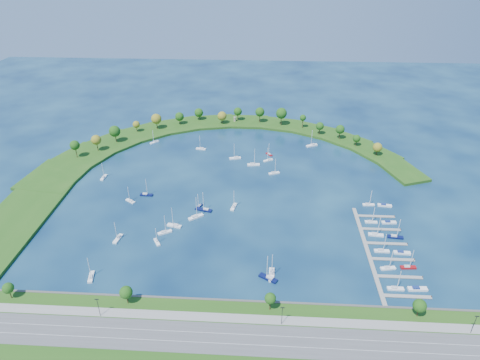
# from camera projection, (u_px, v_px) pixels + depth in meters

# --- Properties ---
(ground) EXTENTS (700.00, 700.00, 0.00)m
(ground) POSITION_uv_depth(u_px,v_px,m) (232.00, 189.00, 282.48)
(ground) COLOR #061A3C
(ground) RESTS_ON ground
(south_shoreline) EXTENTS (420.00, 43.10, 11.60)m
(south_shoreline) POSITION_uv_depth(u_px,v_px,m) (211.00, 337.00, 175.66)
(south_shoreline) COLOR #214F15
(south_shoreline) RESTS_ON ground
(breakwater) EXTENTS (286.74, 247.64, 2.00)m
(breakwater) POSITION_uv_depth(u_px,v_px,m) (178.00, 154.00, 326.48)
(breakwater) COLOR #214F15
(breakwater) RESTS_ON ground
(breakwater_trees) EXTENTS (236.45, 89.90, 16.17)m
(breakwater_trees) POSITION_uv_depth(u_px,v_px,m) (218.00, 123.00, 356.06)
(breakwater_trees) COLOR #382314
(breakwater_trees) RESTS_ON breakwater
(harbor_tower) EXTENTS (2.60, 2.60, 4.10)m
(harbor_tower) POSITION_uv_depth(u_px,v_px,m) (235.00, 119.00, 381.35)
(harbor_tower) COLOR gray
(harbor_tower) RESTS_ON breakwater
(dock_system) EXTENTS (24.28, 82.00, 1.60)m
(dock_system) POSITION_uv_depth(u_px,v_px,m) (381.00, 251.00, 225.21)
(dock_system) COLOR gray
(dock_system) RESTS_ON ground
(moored_boat_0) EXTENTS (9.52, 3.73, 13.63)m
(moored_boat_0) POSITION_uv_depth(u_px,v_px,m) (253.00, 164.00, 311.22)
(moored_boat_0) COLOR white
(moored_boat_0) RESTS_ON ground
(moored_boat_1) EXTENTS (8.27, 5.09, 11.78)m
(moored_boat_1) POSITION_uv_depth(u_px,v_px,m) (274.00, 173.00, 299.98)
(moored_boat_1) COLOR white
(moored_boat_1) RESTS_ON ground
(moored_boat_2) EXTENTS (7.05, 7.22, 11.60)m
(moored_boat_2) POSITION_uv_depth(u_px,v_px,m) (154.00, 142.00, 345.82)
(moored_boat_2) COLOR white
(moored_boat_2) RESTS_ON ground
(moored_boat_3) EXTENTS (9.04, 4.40, 12.81)m
(moored_boat_3) POSITION_uv_depth(u_px,v_px,m) (174.00, 225.00, 244.59)
(moored_boat_3) COLOR white
(moored_boat_3) RESTS_ON ground
(moored_boat_4) EXTENTS (2.82, 8.04, 11.61)m
(moored_boat_4) POSITION_uv_depth(u_px,v_px,m) (104.00, 177.00, 294.45)
(moored_boat_4) COLOR white
(moored_boat_4) RESTS_ON ground
(moored_boat_5) EXTENTS (9.78, 7.30, 14.33)m
(moored_boat_5) POSITION_uv_depth(u_px,v_px,m) (268.00, 278.00, 206.43)
(moored_boat_5) COLOR #0A1140
(moored_boat_5) RESTS_ON ground
(moored_boat_6) EXTENTS (7.61, 5.76, 11.19)m
(moored_boat_6) POSITION_uv_depth(u_px,v_px,m) (268.00, 160.00, 317.65)
(moored_boat_6) COLOR white
(moored_boat_6) RESTS_ON ground
(moored_boat_7) EXTENTS (5.14, 6.98, 10.20)m
(moored_boat_7) POSITION_uv_depth(u_px,v_px,m) (157.00, 241.00, 231.43)
(moored_boat_7) COLOR white
(moored_boat_7) RESTS_ON ground
(moored_boat_8) EXTENTS (3.84, 8.42, 11.96)m
(moored_boat_8) POSITION_uv_depth(u_px,v_px,m) (91.00, 276.00, 207.32)
(moored_boat_8) COLOR white
(moored_boat_8) RESTS_ON ground
(moored_boat_9) EXTENTS (9.15, 4.60, 12.96)m
(moored_boat_9) POSITION_uv_depth(u_px,v_px,m) (235.00, 158.00, 320.66)
(moored_boat_9) COLOR white
(moored_boat_9) RESTS_ON ground
(moored_boat_10) EXTENTS (9.18, 8.05, 14.09)m
(moored_boat_10) POSITION_uv_depth(u_px,v_px,m) (196.00, 217.00, 252.18)
(moored_boat_10) COLOR white
(moored_boat_10) RESTS_ON ground
(moored_boat_11) EXTENTS (5.57, 6.17, 9.57)m
(moored_boat_11) POSITION_uv_depth(u_px,v_px,m) (269.00, 154.00, 326.46)
(moored_boat_11) COLOR maroon
(moored_boat_11) RESTS_ON ground
(moored_boat_12) EXTENTS (8.22, 3.39, 11.72)m
(moored_boat_12) POSITION_uv_depth(u_px,v_px,m) (201.00, 148.00, 335.05)
(moored_boat_12) COLOR white
(moored_boat_12) RESTS_ON ground
(moored_boat_13) EXTENTS (4.49, 7.11, 10.15)m
(moored_boat_13) POSITION_uv_depth(u_px,v_px,m) (199.00, 206.00, 262.18)
(moored_boat_13) COLOR #0A1140
(moored_boat_13) RESTS_ON ground
(moored_boat_14) EXTENTS (3.78, 8.68, 12.35)m
(moored_boat_14) POSITION_uv_depth(u_px,v_px,m) (118.00, 238.00, 233.97)
(moored_boat_14) COLOR white
(moored_boat_14) RESTS_ON ground
(moored_boat_15) EXTENTS (7.27, 5.80, 10.82)m
(moored_boat_15) POSITION_uv_depth(u_px,v_px,m) (130.00, 201.00, 267.78)
(moored_boat_15) COLOR white
(moored_boat_15) RESTS_ON ground
(moored_boat_16) EXTENTS (3.02, 9.76, 14.22)m
(moored_boat_16) POSITION_uv_depth(u_px,v_px,m) (272.00, 274.00, 208.60)
(moored_boat_16) COLOR white
(moored_boat_16) RESTS_ON ground
(moored_boat_17) EXTENTS (9.85, 6.81, 14.22)m
(moored_boat_17) POSITION_uv_depth(u_px,v_px,m) (312.00, 145.00, 340.34)
(moored_boat_17) COLOR white
(moored_boat_17) RESTS_ON ground
(moored_boat_18) EXTENTS (9.43, 4.65, 13.35)m
(moored_boat_18) POSITION_uv_depth(u_px,v_px,m) (205.00, 209.00, 258.81)
(moored_boat_18) COLOR #0A1140
(moored_boat_18) RESTS_ON ground
(moored_boat_19) EXTENTS (8.21, 5.92, 11.94)m
(moored_boat_19) POSITION_uv_depth(u_px,v_px,m) (165.00, 232.00, 239.02)
(moored_boat_19) COLOR white
(moored_boat_19) RESTS_ON ground
(moored_boat_20) EXTENTS (8.49, 2.69, 12.34)m
(moored_boat_20) POSITION_uv_depth(u_px,v_px,m) (146.00, 194.00, 274.35)
(moored_boat_20) COLOR #0A1140
(moored_boat_20) RESTS_ON ground
(moored_boat_21) EXTENTS (3.95, 8.48, 12.03)m
(moored_boat_21) POSITION_uv_depth(u_px,v_px,m) (234.00, 206.00, 261.85)
(moored_boat_21) COLOR white
(moored_boat_21) RESTS_ON ground
(docked_boat_0) EXTENTS (7.89, 2.23, 11.59)m
(docked_boat_0) POSITION_uv_depth(u_px,v_px,m) (396.00, 288.00, 200.38)
(docked_boat_0) COLOR white
(docked_boat_0) RESTS_ON ground
(docked_boat_1) EXTENTS (9.42, 3.12, 1.90)m
(docked_boat_1) POSITION_uv_depth(u_px,v_px,m) (417.00, 289.00, 200.24)
(docked_boat_1) COLOR white
(docked_boat_1) RESTS_ON ground
(docked_boat_2) EXTENTS (8.03, 3.47, 11.42)m
(docked_boat_2) POSITION_uv_depth(u_px,v_px,m) (388.00, 268.00, 212.90)
(docked_boat_2) COLOR white
(docked_boat_2) RESTS_ON ground
(docked_boat_3) EXTENTS (8.04, 2.73, 11.62)m
(docked_boat_3) POSITION_uv_depth(u_px,v_px,m) (408.00, 267.00, 213.44)
(docked_boat_3) COLOR maroon
(docked_boat_3) RESTS_ON ground
(docked_boat_4) EXTENTS (8.10, 2.31, 11.89)m
(docked_boat_4) POSITION_uv_depth(u_px,v_px,m) (382.00, 250.00, 224.70)
(docked_boat_4) COLOR white
(docked_boat_4) RESTS_ON ground
(docked_boat_5) EXTENTS (8.95, 2.88, 1.80)m
(docked_boat_5) POSITION_uv_depth(u_px,v_px,m) (402.00, 253.00, 223.50)
(docked_boat_5) COLOR white
(docked_boat_5) RESTS_ON ground
(docked_boat_6) EXTENTS (8.70, 3.36, 12.46)m
(docked_boat_6) POSITION_uv_depth(u_px,v_px,m) (376.00, 234.00, 237.05)
(docked_boat_6) COLOR white
(docked_boat_6) RESTS_ON ground
(docked_boat_7) EXTENTS (8.91, 3.41, 12.77)m
(docked_boat_7) POSITION_uv_depth(u_px,v_px,m) (395.00, 236.00, 235.24)
(docked_boat_7) COLOR #0A1140
(docked_boat_7) RESTS_ON ground
(docked_boat_8) EXTENTS (7.33, 2.28, 10.68)m
(docked_boat_8) POSITION_uv_depth(u_px,v_px,m) (371.00, 221.00, 247.92)
(docked_boat_8) COLOR white
(docked_boat_8) RESTS_ON ground
(docked_boat_9) EXTENTS (8.75, 3.00, 1.76)m
(docked_boat_9) POSITION_uv_depth(u_px,v_px,m) (389.00, 222.00, 247.57)
(docked_boat_9) COLOR white
(docked_boat_9) RESTS_ON ground
(docked_boat_10) EXTENTS (7.46, 2.41, 10.83)m
(docked_boat_10) POSITION_uv_depth(u_px,v_px,m) (369.00, 204.00, 264.23)
(docked_boat_10) COLOR white
(docked_boat_10) RESTS_ON ground
(docked_boat_11) EXTENTS (8.86, 3.44, 1.76)m
(docked_boat_11) POSITION_uv_depth(u_px,v_px,m) (384.00, 205.00, 263.52)
(docked_boat_11) COLOR white
(docked_boat_11) RESTS_ON ground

